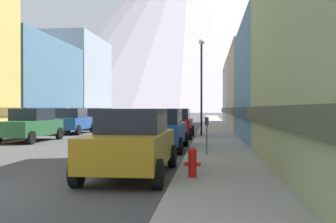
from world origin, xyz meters
name	(u,v)px	position (x,y,z in m)	size (l,w,h in m)	color
sidewalk_left	(99,124)	(-6.25, 35.00, 0.07)	(2.50, 100.00, 0.15)	gray
sidewalk_right	(214,125)	(6.25, 35.00, 0.07)	(2.50, 100.00, 0.15)	gray
storefront_left_2	(17,86)	(-11.40, 26.83, 3.83)	(8.11, 13.44, 7.96)	slate
storefront_left_3	(64,82)	(-11.97, 39.76, 5.03)	(9.24, 11.82, 10.41)	#99A5B2
storefront_right_1	(313,85)	(11.34, 14.74, 3.06)	(7.98, 11.16, 6.36)	slate
storefront_right_2	(291,90)	(12.42, 26.12, 3.28)	(10.15, 10.92, 6.81)	tan
storefront_right_3	(268,95)	(12.42, 38.53, 3.33)	(10.13, 12.91, 6.91)	#99A5B2
car_left_1	(31,125)	(-3.80, 13.46, 0.90)	(2.25, 4.48, 1.78)	#265933
car_left_2	(73,121)	(-3.80, 19.97, 0.90)	(2.10, 4.42, 1.78)	#19478C
car_left_3	(97,119)	(-3.80, 26.13, 0.90)	(2.12, 4.43, 1.78)	#591E72
car_right_0	(132,142)	(3.80, 3.36, 0.90)	(2.07, 4.41, 1.78)	#B28419
car_right_1	(161,129)	(3.80, 9.78, 0.90)	(2.10, 4.42, 1.78)	#19478C
car_right_2	(176,123)	(3.80, 17.10, 0.90)	(2.07, 4.40, 1.78)	#9E1111
fire_hydrant_near	(192,161)	(5.45, 2.48, 0.53)	(0.40, 0.22, 0.70)	red
parking_meter_near	(207,130)	(5.75, 7.14, 1.01)	(0.14, 0.10, 1.33)	#595960
pedestrian_0	(67,118)	(-6.25, 25.50, 0.96)	(0.36, 0.36, 1.74)	#333338
pedestrian_1	(53,121)	(-6.25, 22.39, 0.85)	(0.36, 0.36, 1.52)	#333338
streetlamp_right	(201,72)	(5.35, 16.95, 3.99)	(0.36, 0.36, 5.86)	black
mountain_backdrop	(192,16)	(-6.57, 260.00, 64.36)	(212.63, 212.63, 128.71)	silver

